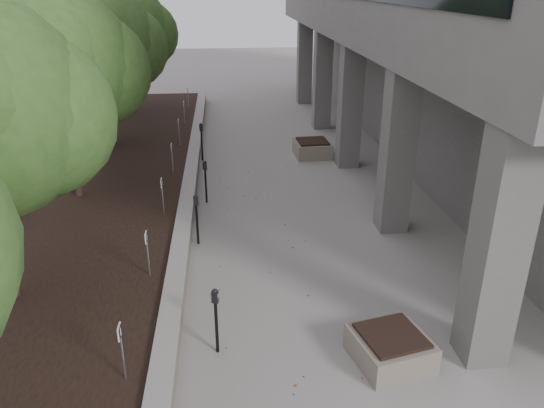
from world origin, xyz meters
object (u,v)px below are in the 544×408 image
crabapple_tree_3 (64,97)px  parking_meter_3 (197,220)px  parking_meter_4 (206,182)px  planter_back (312,148)px  crabapple_tree_4 (103,67)px  parking_meter_2 (216,321)px  crabapple_tree_5 (127,49)px  parking_meter_5 (202,142)px  planter_front (391,347)px

crabapple_tree_3 → parking_meter_3: size_ratio=4.25×
parking_meter_4 → planter_back: (3.71, 3.99, -0.34)m
crabapple_tree_4 → planter_back: size_ratio=4.36×
parking_meter_2 → parking_meter_3: (-0.47, 4.06, 0.01)m
crabapple_tree_3 → parking_meter_3: (3.32, -2.44, -2.48)m
parking_meter_2 → parking_meter_4: parking_meter_2 is taller
parking_meter_2 → parking_meter_3: 4.09m
crabapple_tree_4 → parking_meter_2: (3.80, -11.50, -2.49)m
crabapple_tree_5 → parking_meter_5: size_ratio=4.04×
parking_meter_5 → crabapple_tree_4: bearing=156.4°
parking_meter_2 → parking_meter_5: 10.47m
parking_meter_4 → planter_front: bearing=-49.0°
crabapple_tree_5 → parking_meter_5: (3.25, -6.05, -2.45)m
parking_meter_2 → planter_front: 2.93m
crabapple_tree_3 → planter_back: bearing=29.7°
crabapple_tree_4 → parking_meter_2: crabapple_tree_4 is taller
crabapple_tree_5 → parking_meter_5: 7.29m
planter_back → parking_meter_3: bearing=-120.5°
parking_meter_2 → planter_back: parking_meter_2 is taller
planter_front → parking_meter_5: bearing=107.3°
crabapple_tree_5 → planter_front: bearing=-68.6°
crabapple_tree_3 → parking_meter_5: (3.25, 3.95, -2.45)m
crabapple_tree_5 → planter_back: 9.71m
parking_meter_2 → parking_meter_4: (-0.32, 6.62, -0.00)m
crabapple_tree_4 → crabapple_tree_5: size_ratio=1.00×
crabapple_tree_5 → planter_back: bearing=-39.4°
crabapple_tree_3 → planter_back: 8.74m
crabapple_tree_3 → planter_front: size_ratio=4.73×
crabapple_tree_5 → parking_meter_4: (3.47, -9.89, -2.49)m
parking_meter_5 → parking_meter_4: bearing=-92.4°
planter_front → planter_back: planter_back is taller
planter_front → planter_back: (0.52, 11.10, 0.02)m
crabapple_tree_5 → planter_front: crabapple_tree_5 is taller
crabapple_tree_4 → parking_meter_5: size_ratio=4.04×
parking_meter_2 → planter_front: size_ratio=1.10×
crabapple_tree_5 → crabapple_tree_4: bearing=-90.0°
crabapple_tree_3 → parking_meter_4: 4.28m
parking_meter_2 → planter_back: size_ratio=1.01×
crabapple_tree_5 → planter_back: size_ratio=4.36×
parking_meter_3 → parking_meter_4: size_ratio=1.02×
crabapple_tree_3 → crabapple_tree_5: bearing=90.0°
parking_meter_3 → planter_front: (3.34, -4.56, -0.37)m
parking_meter_3 → parking_meter_5: parking_meter_5 is taller
parking_meter_4 → parking_meter_3: bearing=-76.5°
crabapple_tree_4 → parking_meter_5: 4.20m
parking_meter_4 → parking_meter_5: size_ratio=0.93×
crabapple_tree_3 → parking_meter_2: crabapple_tree_3 is taller
crabapple_tree_3 → planter_front: 10.07m
crabapple_tree_4 → parking_meter_3: (3.32, -7.44, -2.48)m
crabapple_tree_4 → parking_meter_4: bearing=-54.6°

